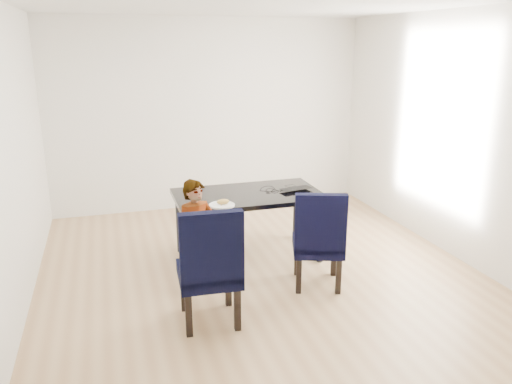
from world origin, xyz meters
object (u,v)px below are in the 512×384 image
object	(u,v)px
laptop	(294,188)
chair_right	(318,237)
dining_table	(248,225)
chair_left	(209,264)
plate	(222,205)
child	(197,237)

from	to	relation	value
laptop	chair_right	bearing A→B (deg)	74.53
dining_table	chair_right	distance (m)	0.98
chair_left	chair_right	distance (m)	1.22
plate	chair_right	bearing A→B (deg)	-30.70
dining_table	child	distance (m)	0.97
chair_left	laptop	distance (m)	1.75
chair_left	child	world-z (taller)	child
dining_table	chair_right	world-z (taller)	chair_right
chair_left	laptop	size ratio (longest dim) A/B	2.95
chair_right	plate	size ratio (longest dim) A/B	3.80
plate	laptop	world-z (taller)	laptop
chair_left	chair_right	bearing A→B (deg)	20.83
chair_left	laptop	xyz separation A→B (m)	(1.23, 1.21, 0.23)
dining_table	chair_left	bearing A→B (deg)	-119.95
dining_table	chair_left	world-z (taller)	chair_left
dining_table	plate	world-z (taller)	plate
dining_table	plate	xyz separation A→B (m)	(-0.38, -0.35, 0.38)
chair_left	plate	bearing A→B (deg)	73.15
dining_table	chair_left	xyz separation A→B (m)	(-0.70, -1.22, 0.16)
child	laptop	bearing A→B (deg)	8.73
chair_left	child	size ratio (longest dim) A/B	0.95
chair_right	child	bearing A→B (deg)	-171.17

